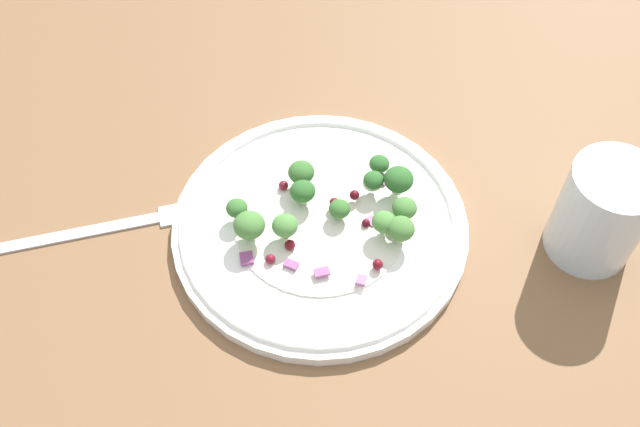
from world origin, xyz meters
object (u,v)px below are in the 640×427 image
Objects in this scene: plate at (320,225)px; broccoli_floret_2 at (340,209)px; broccoli_floret_1 at (237,210)px; broccoli_floret_0 at (379,164)px; water_glass at (602,213)px; fork at (113,226)px.

broccoli_floret_2 reaches higher than plate.
broccoli_floret_2 is at bearing 170.99° from broccoli_floret_1.
water_glass reaches higher than broccoli_floret_0.
broccoli_floret_1 is at bearing -9.01° from broccoli_floret_2.
broccoli_floret_0 is at bearing -31.93° from water_glass.
broccoli_floret_0 is 0.20× the size of water_glass.
broccoli_floret_0 is 0.99× the size of broccoli_floret_1.
broccoli_floret_1 is (14.38, 3.12, 0.17)cm from broccoli_floret_0.
fork is (26.42, 0.86, -2.49)cm from broccoli_floret_0.
water_glass is at bearing 165.80° from plate.
water_glass is at bearing 167.05° from fork.
broccoli_floret_2 is at bearing -15.77° from water_glass.
water_glass is (-24.45, 6.19, 4.20)cm from plate.
water_glass is at bearing 164.23° from broccoli_floret_2.
broccoli_floret_1 is 0.11× the size of fork.
broccoli_floret_2 is at bearing -174.51° from plate.
plate is 2.63cm from broccoli_floret_2.
broccoli_floret_0 is 14.72cm from broccoli_floret_1.
water_glass is (-22.56, 6.37, 2.39)cm from broccoli_floret_2.
broccoli_floret_0 is at bearing -136.75° from broccoli_floret_2.
broccoli_floret_2 reaches higher than fork.
fork is at bearing -11.38° from plate.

